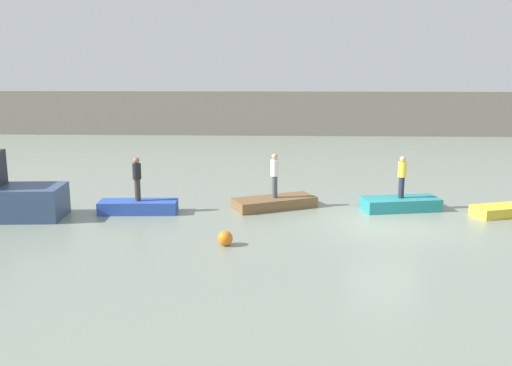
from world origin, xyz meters
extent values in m
plane|color=gray|center=(0.00, 0.00, 0.00)|extent=(120.00, 120.00, 0.00)
cube|color=gray|center=(0.00, 26.28, 1.76)|extent=(80.00, 1.20, 3.53)
cube|color=#2B4CAD|center=(-9.06, 1.33, 0.24)|extent=(2.97, 1.14, 0.48)
cube|color=brown|center=(-3.92, 2.35, 0.20)|extent=(3.43, 2.51, 0.41)
cube|color=teal|center=(0.95, 2.20, 0.24)|extent=(3.09, 1.73, 0.48)
cube|color=gold|center=(4.95, 1.65, 0.19)|extent=(3.14, 1.90, 0.37)
cylinder|color=#4C4C56|center=(-3.92, 2.35, 0.84)|extent=(0.22, 0.22, 0.86)
cylinder|color=white|center=(-3.92, 2.35, 1.59)|extent=(0.32, 0.32, 0.65)
sphere|color=tan|center=(-3.92, 2.35, 2.03)|extent=(0.24, 0.24, 0.24)
cylinder|color=#38332D|center=(-9.06, 1.33, 0.89)|extent=(0.22, 0.22, 0.84)
cylinder|color=black|center=(-9.06, 1.33, 1.61)|extent=(0.32, 0.32, 0.58)
sphere|color=#936B4C|center=(-9.06, 1.33, 2.02)|extent=(0.24, 0.24, 0.24)
cylinder|color=#232838|center=(0.95, 2.20, 0.89)|extent=(0.22, 0.22, 0.82)
cylinder|color=yellow|center=(0.95, 2.20, 1.59)|extent=(0.32, 0.32, 0.58)
sphere|color=tan|center=(0.95, 2.20, 1.99)|extent=(0.23, 0.23, 0.23)
sphere|color=orange|center=(-5.40, -2.46, 0.23)|extent=(0.47, 0.47, 0.47)
camera|label=1|loc=(-3.77, -18.96, 5.43)|focal=39.22mm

